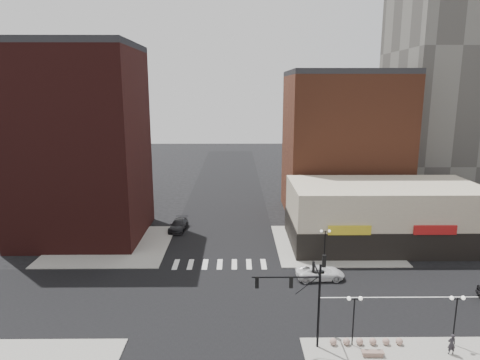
{
  "coord_description": "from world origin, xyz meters",
  "views": [
    {
      "loc": [
        1.84,
        -38.32,
        20.0
      ],
      "look_at": [
        2.22,
        3.74,
        11.0
      ],
      "focal_mm": 32.0,
      "sensor_mm": 36.0,
      "label": 1
    }
  ],
  "objects": [
    {
      "name": "building_nw_low",
      "position": [
        -32.0,
        34.0,
        6.0
      ],
      "size": [
        20.0,
        18.0,
        12.0
      ],
      "primitive_type": "cube",
      "color": "#391412",
      "rests_on": "ground"
    },
    {
      "name": "street_lamp_se_b",
      "position": [
        19.0,
        -8.0,
        3.29
      ],
      "size": [
        1.22,
        0.32,
        4.16
      ],
      "color": "black",
      "rests_on": "sidewalk_se"
    },
    {
      "name": "traffic_signal",
      "position": [
        7.24,
        -7.83,
        4.96
      ],
      "size": [
        5.59,
        3.09,
        7.77
      ],
      "color": "black",
      "rests_on": "ground"
    },
    {
      "name": "bollard_row",
      "position": [
        12.12,
        -8.0,
        0.4
      ],
      "size": [
        5.81,
        0.56,
        0.56
      ],
      "color": "#9C766B",
      "rests_on": "sidewalk_se"
    },
    {
      "name": "pedestrian",
      "position": [
        18.23,
        -9.27,
        0.96
      ],
      "size": [
        0.62,
        0.41,
        1.68
      ],
      "primitive_type": "imported",
      "rotation": [
        0.0,
        0.0,
        3.16
      ],
      "color": "#242227",
      "rests_on": "sidewalk_se"
    },
    {
      "name": "street_lamp_se_a",
      "position": [
        11.0,
        -8.0,
        3.29
      ],
      "size": [
        1.22,
        0.32,
        4.16
      ],
      "color": "black",
      "rests_on": "sidewalk_se"
    },
    {
      "name": "dark_sedan_north",
      "position": [
        -6.5,
        20.6,
        0.77
      ],
      "size": [
        2.65,
        5.46,
        1.53
      ],
      "primitive_type": "imported",
      "rotation": [
        0.0,
        0.0,
        -0.1
      ],
      "color": "black",
      "rests_on": "ground"
    },
    {
      "name": "building_nw",
      "position": [
        -19.0,
        18.5,
        12.5
      ],
      "size": [
        16.0,
        15.0,
        25.0
      ],
      "primitive_type": "cube",
      "color": "#391412",
      "rests_on": "ground"
    },
    {
      "name": "sidewalk_ne",
      "position": [
        14.5,
        14.5,
        0.06
      ],
      "size": [
        15.0,
        15.0,
        0.12
      ],
      "primitive_type": "cube",
      "color": "gray",
      "rests_on": "ground"
    },
    {
      "name": "street_lamp_ne",
      "position": [
        12.0,
        8.0,
        3.29
      ],
      "size": [
        1.22,
        0.32,
        4.16
      ],
      "color": "black",
      "rests_on": "sidewalk_ne"
    },
    {
      "name": "ground",
      "position": [
        0.0,
        0.0,
        0.0
      ],
      "size": [
        240.0,
        240.0,
        0.0
      ],
      "primitive_type": "plane",
      "color": "black",
      "rests_on": "ground"
    },
    {
      "name": "building_ne_midrise",
      "position": [
        19.0,
        29.5,
        11.0
      ],
      "size": [
        18.0,
        15.0,
        22.0
      ],
      "primitive_type": "cube",
      "color": "brown",
      "rests_on": "ground"
    },
    {
      "name": "building_ne_row",
      "position": [
        21.0,
        15.0,
        3.3
      ],
      "size": [
        24.2,
        12.2,
        8.0
      ],
      "color": "beige",
      "rests_on": "ground"
    },
    {
      "name": "sidewalk_nw",
      "position": [
        -14.5,
        14.5,
        0.06
      ],
      "size": [
        15.0,
        15.0,
        0.12
      ],
      "primitive_type": "cube",
      "color": "gray",
      "rests_on": "ground"
    },
    {
      "name": "stone_bench",
      "position": [
        12.18,
        -9.47,
        0.33
      ],
      "size": [
        1.69,
        0.56,
        0.39
      ],
      "rotation": [
        0.0,
        0.0,
        -0.03
      ],
      "color": "#8C6D61",
      "rests_on": "sidewalk_se"
    },
    {
      "name": "road_ns",
      "position": [
        0.0,
        0.0,
        0.01
      ],
      "size": [
        14.0,
        200.0,
        0.02
      ],
      "primitive_type": "cube",
      "color": "black",
      "rests_on": "ground"
    },
    {
      "name": "white_suv",
      "position": [
        10.81,
        4.25,
        0.71
      ],
      "size": [
        5.27,
        2.67,
        1.43
      ],
      "primitive_type": "imported",
      "rotation": [
        0.0,
        0.0,
        1.63
      ],
      "color": "white",
      "rests_on": "ground"
    },
    {
      "name": "road_ew",
      "position": [
        0.0,
        0.0,
        0.01
      ],
      "size": [
        200.0,
        14.0,
        0.02
      ],
      "primitive_type": "cube",
      "color": "black",
      "rests_on": "ground"
    }
  ]
}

